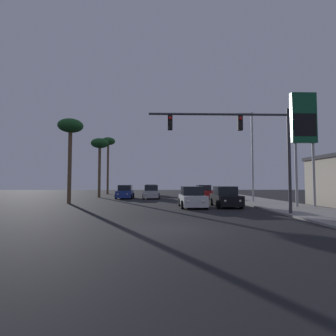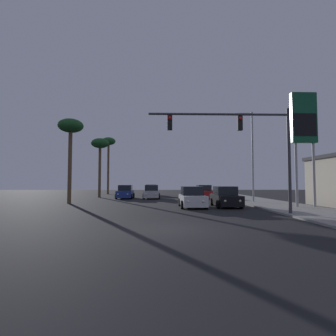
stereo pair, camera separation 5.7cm
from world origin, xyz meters
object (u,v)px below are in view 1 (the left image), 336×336
traffic_light_mast (247,137)px  car_black (225,198)px  street_lamp (251,151)px  palm_tree_far (108,145)px  palm_tree_near (70,130)px  car_blue (125,192)px  car_tan (151,191)px  car_red (204,192)px  car_silver (151,192)px  gas_station_sign (304,124)px  car_white (192,198)px  palm_tree_mid (100,146)px

traffic_light_mast → car_black: bearing=90.1°
street_lamp → palm_tree_far: bearing=133.0°
car_black → palm_tree_near: (-14.08, 3.85, 6.31)m
palm_tree_near → palm_tree_far: size_ratio=0.83×
car_blue → traffic_light_mast: bearing=118.9°
car_tan → palm_tree_near: (-7.29, -15.03, 6.31)m
car_red → car_silver: (-6.64, -0.53, 0.00)m
street_lamp → gas_station_sign: same height
car_white → gas_station_sign: bearing=172.3°
car_red → traffic_light_mast: traffic_light_mast is taller
car_red → palm_tree_far: size_ratio=0.44×
car_blue → car_silver: bearing=175.7°
car_white → palm_tree_near: size_ratio=0.53×
car_black → palm_tree_mid: palm_tree_mid is taller
car_silver → gas_station_sign: gas_station_sign is taller
car_white → palm_tree_mid: size_ratio=0.54×
traffic_light_mast → palm_tree_far: (-14.42, 29.45, 3.74)m
traffic_light_mast → street_lamp: size_ratio=0.98×
car_black → car_tan: (-6.79, 18.89, 0.00)m
car_black → car_blue: bearing=-50.4°
palm_tree_mid → car_tan: bearing=36.7°
car_black → palm_tree_mid: bearing=-46.4°
street_lamp → palm_tree_near: (-17.81, -0.50, 1.96)m
car_silver → traffic_light_mast: (6.47, -16.90, 4.04)m
car_tan → traffic_light_mast: bearing=105.0°
car_red → car_silver: size_ratio=1.00×
gas_station_sign → palm_tree_mid: size_ratio=1.13×
car_black → street_lamp: size_ratio=0.48×
car_white → palm_tree_near: (-11.28, 4.24, 6.31)m
car_white → palm_tree_mid: (-10.74, 14.24, 6.13)m
palm_tree_mid → car_black: bearing=-45.6°
car_black → palm_tree_mid: (-13.54, 13.85, 6.13)m
car_blue → street_lamp: (13.51, -7.15, 4.36)m
palm_tree_mid → palm_tree_far: 10.17m
car_red → palm_tree_far: 20.43m
car_tan → palm_tree_mid: (-6.75, -5.03, 6.13)m
gas_station_sign → street_lamp: bearing=111.4°
car_red → traffic_light_mast: 17.90m
car_white → car_tan: same height
gas_station_sign → car_white: bearing=173.7°
car_tan → car_red: bearing=134.2°
car_red → palm_tree_near: 17.51m
car_white → car_tan: 19.68m
car_blue → palm_tree_far: palm_tree_far is taller
street_lamp → palm_tree_near: street_lamp is taller
traffic_light_mast → palm_tree_far: bearing=116.1°
palm_tree_mid → car_white: bearing=-53.0°
traffic_light_mast → palm_tree_near: bearing=146.1°
car_tan → traffic_light_mast: 25.73m
car_blue → palm_tree_near: bearing=59.8°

